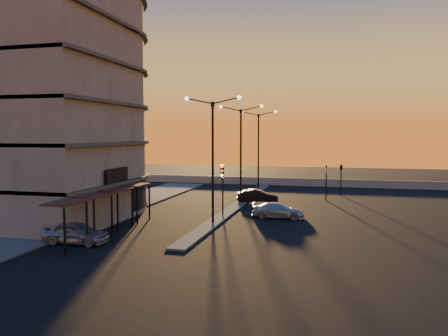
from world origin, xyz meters
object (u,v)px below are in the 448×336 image
car_sedan (257,196)px  traffic_light_main (222,181)px  car_hatchback (76,233)px  car_wagon (278,211)px  streetlamp_mid (241,146)px

car_sedan → traffic_light_main: bearing=156.8°
car_hatchback → car_sedan: 20.33m
car_hatchback → car_wagon: car_hatchback is taller
car_sedan → car_wagon: car_sedan is taller
streetlamp_mid → car_wagon: streetlamp_mid is taller
streetlamp_mid → traffic_light_main: size_ratio=2.24×
car_sedan → streetlamp_mid: bearing=105.6°
traffic_light_main → car_wagon: traffic_light_main is taller
streetlamp_mid → car_hatchback: size_ratio=2.37×
streetlamp_mid → car_hatchback: (-6.50, -17.88, -4.91)m
streetlamp_mid → car_wagon: (4.50, -6.63, -4.99)m
car_wagon → traffic_light_main: bearing=95.4°
traffic_light_main → car_hatchback: (-6.50, -10.76, -2.20)m
traffic_light_main → car_hatchback: traffic_light_main is taller
car_hatchback → car_wagon: 15.74m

